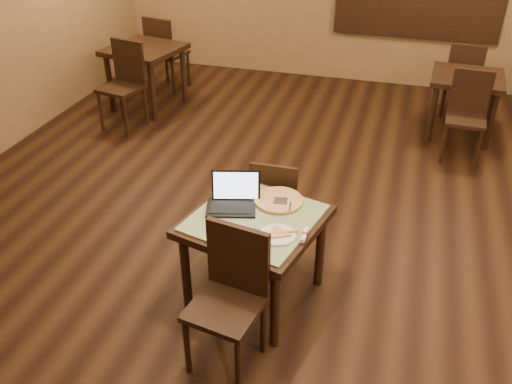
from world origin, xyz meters
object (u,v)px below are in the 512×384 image
(chair_main_near, at_px, (231,290))
(other_table_b, at_px, (145,57))
(other_table_a_chair_near, at_px, (467,110))
(other_table_b_chair_near, at_px, (125,79))
(tiled_table, at_px, (255,228))
(pizza_pan, at_px, (279,202))
(chair_main_far, at_px, (275,201))
(other_table_b_chair_far, at_px, (164,50))
(other_table_a_chair_far, at_px, (463,76))
(laptop, at_px, (233,197))
(other_table_a, at_px, (466,86))

(chair_main_near, relative_size, other_table_b, 0.97)
(other_table_a_chair_near, distance_m, other_table_b_chair_near, 4.14)
(tiled_table, bearing_deg, pizza_pan, 77.14)
(chair_main_near, distance_m, other_table_a_chair_near, 3.94)
(chair_main_near, xyz_separation_m, other_table_a_chair_near, (1.62, 3.59, -0.01))
(other_table_a_chair_near, height_order, other_table_b_chair_near, other_table_b_chair_near)
(chair_main_far, bearing_deg, pizza_pan, 106.19)
(other_table_b, bearing_deg, chair_main_far, -35.45)
(other_table_b, distance_m, other_table_b_chair_far, 0.64)
(other_table_a_chair_near, bearing_deg, other_table_a_chair_far, 93.69)
(laptop, bearing_deg, other_table_b_chair_far, 105.88)
(tiled_table, xyz_separation_m, pizza_pan, (0.12, 0.24, 0.11))
(chair_main_near, relative_size, chair_main_far, 1.12)
(chair_main_near, relative_size, other_table_a, 1.18)
(chair_main_near, bearing_deg, other_table_b_chair_far, 128.65)
(tiled_table, bearing_deg, laptop, 165.18)
(chair_main_far, bearing_deg, chair_main_near, 89.48)
(other_table_b_chair_near, bearing_deg, tiled_table, -35.52)
(chair_main_near, distance_m, other_table_b, 4.67)
(other_table_a, distance_m, other_table_b_chair_near, 4.22)
(pizza_pan, xyz_separation_m, other_table_b_chair_far, (-2.65, 3.71, -0.15))
(chair_main_far, height_order, other_table_b, chair_main_far)
(tiled_table, xyz_separation_m, laptop, (-0.20, 0.11, 0.17))
(laptop, relative_size, other_table_a_chair_near, 0.42)
(chair_main_far, height_order, other_table_b_chair_far, other_table_b_chair_far)
(tiled_table, distance_m, laptop, 0.28)
(pizza_pan, distance_m, other_table_a_chair_near, 3.13)
(tiled_table, relative_size, chair_main_far, 1.21)
(other_table_a_chair_far, bearing_deg, chair_main_near, 74.55)
(other_table_a, xyz_separation_m, other_table_a_chair_far, (-0.00, 0.58, -0.08))
(tiled_table, relative_size, other_table_b_chair_far, 1.02)
(tiled_table, bearing_deg, other_table_a_chair_near, 75.00)
(other_table_a, xyz_separation_m, other_table_a_chair_near, (0.00, -0.58, -0.08))
(other_table_b, bearing_deg, other_table_a_chair_far, 22.92)
(chair_main_near, distance_m, chair_main_far, 1.23)
(chair_main_near, xyz_separation_m, other_table_b_chair_near, (-2.51, 3.29, 0.03))
(laptop, bearing_deg, chair_main_far, 53.05)
(chair_main_near, distance_m, other_table_a_chair_far, 5.02)
(other_table_b, bearing_deg, laptop, -42.66)
(other_table_a_chair_near, relative_size, other_table_a_chair_far, 1.00)
(other_table_a_chair_far, relative_size, other_table_b_chair_near, 0.92)
(other_table_a_chair_near, xyz_separation_m, other_table_a_chair_far, (-0.01, 1.17, 0.00))
(laptop, relative_size, other_table_a, 0.48)
(pizza_pan, relative_size, other_table_a_chair_near, 0.37)
(chair_main_near, relative_size, other_table_a_chair_near, 1.03)
(other_table_a, relative_size, other_table_b_chair_far, 0.80)
(other_table_b_chair_near, bearing_deg, other_table_a, 23.62)
(chair_main_near, relative_size, pizza_pan, 2.75)
(chair_main_near, distance_m, other_table_b_chair_far, 5.22)
(other_table_b_chair_far, bearing_deg, other_table_a_chair_near, 178.41)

